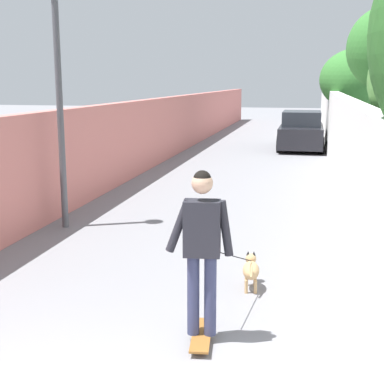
# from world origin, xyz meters

# --- Properties ---
(ground_plane) EXTENTS (80.00, 80.00, 0.00)m
(ground_plane) POSITION_xyz_m (14.00, 0.00, 0.00)
(ground_plane) COLOR gray
(wall_left) EXTENTS (48.00, 0.30, 2.17)m
(wall_left) POSITION_xyz_m (12.00, 2.92, 1.08)
(wall_left) COLOR #CC726B
(wall_left) RESTS_ON ground
(fence_right) EXTENTS (48.00, 0.30, 2.37)m
(fence_right) POSITION_xyz_m (12.00, -2.92, 1.18)
(fence_right) COLOR white
(fence_right) RESTS_ON ground
(tree_right_mid) EXTENTS (2.92, 2.92, 3.98)m
(tree_right_mid) POSITION_xyz_m (19.00, -3.83, 2.78)
(tree_right_mid) COLOR brown
(tree_right_mid) RESTS_ON ground
(lamp_post) EXTENTS (0.36, 0.36, 4.61)m
(lamp_post) POSITION_xyz_m (6.47, 2.37, 3.12)
(lamp_post) COLOR #4C4C51
(lamp_post) RESTS_ON ground
(skateboard) EXTENTS (0.82, 0.29, 0.08)m
(skateboard) POSITION_xyz_m (2.49, -1.09, 0.07)
(skateboard) COLOR brown
(skateboard) RESTS_ON ground
(person_skateboarder) EXTENTS (0.26, 0.72, 1.78)m
(person_skateboarder) POSITION_xyz_m (2.49, -1.09, 1.13)
(person_skateboarder) COLOR #333859
(person_skateboarder) RESTS_ON skateboard
(dog) EXTENTS (1.93, 0.49, 1.06)m
(dog) POSITION_xyz_m (4.10, -1.44, 0.27)
(dog) COLOR tan
(dog) RESTS_ON ground
(car_near) EXTENTS (3.91, 1.80, 1.54)m
(car_near) POSITION_xyz_m (19.61, -1.77, 0.71)
(car_near) COLOR black
(car_near) RESTS_ON ground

